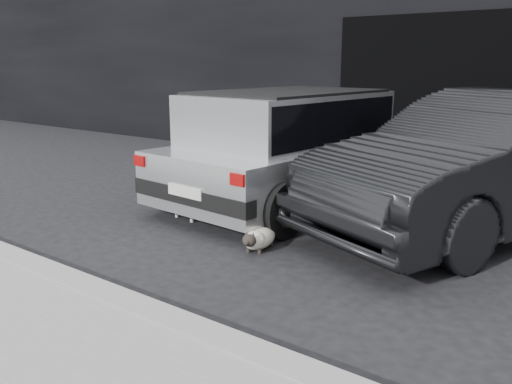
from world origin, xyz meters
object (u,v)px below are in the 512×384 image
Objects in this scene: second_car at (492,162)px; cat_siamese at (258,239)px; cat_white at (190,206)px; silver_hatchback at (293,142)px.

second_car reaches higher than cat_siamese.
cat_white reaches higher than cat_siamese.
cat_siamese is at bearing 82.09° from cat_white.
cat_siamese is (-1.62, -2.11, -0.65)m from second_car.
second_car reaches higher than silver_hatchback.
silver_hatchback is at bearing -77.65° from cat_siamese.
silver_hatchback reaches higher than cat_white.
cat_white is at bearing -129.18° from second_car.
silver_hatchback is 5.58× the size of cat_white.
second_car is at bearing 10.73° from silver_hatchback.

